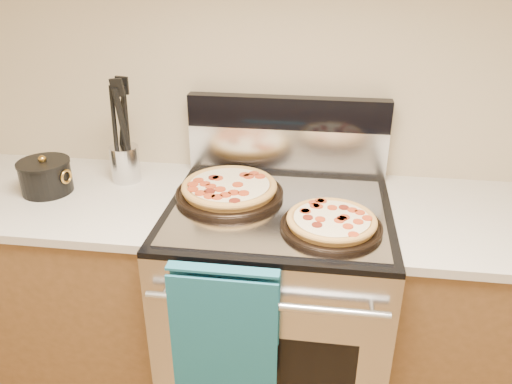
# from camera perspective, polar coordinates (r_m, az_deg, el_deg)

# --- Properties ---
(wall_back) EXTENTS (4.00, 0.00, 4.00)m
(wall_back) POSITION_cam_1_polar(r_m,az_deg,el_deg) (1.89, 3.95, 14.92)
(wall_back) COLOR #C6B68F
(wall_back) RESTS_ON ground
(range_body) EXTENTS (0.76, 0.68, 0.90)m
(range_body) POSITION_cam_1_polar(r_m,az_deg,el_deg) (1.96, 2.33, -13.99)
(range_body) COLOR #B7B7BC
(range_body) RESTS_ON ground
(oven_window) EXTENTS (0.56, 0.01, 0.40)m
(oven_window) POSITION_cam_1_polar(r_m,az_deg,el_deg) (1.72, 1.11, -21.11)
(oven_window) COLOR black
(oven_window) RESTS_ON range_body
(cooktop) EXTENTS (0.76, 0.68, 0.02)m
(cooktop) POSITION_cam_1_polar(r_m,az_deg,el_deg) (1.70, 2.60, -2.05)
(cooktop) COLOR black
(cooktop) RESTS_ON range_body
(backsplash_lower) EXTENTS (0.76, 0.06, 0.18)m
(backsplash_lower) POSITION_cam_1_polar(r_m,az_deg,el_deg) (1.94, 3.56, 4.81)
(backsplash_lower) COLOR silver
(backsplash_lower) RESTS_ON cooktop
(backsplash_upper) EXTENTS (0.76, 0.06, 0.12)m
(backsplash_upper) POSITION_cam_1_polar(r_m,az_deg,el_deg) (1.90, 3.68, 9.05)
(backsplash_upper) COLOR black
(backsplash_upper) RESTS_ON backsplash_lower
(oven_handle) EXTENTS (0.70, 0.03, 0.03)m
(oven_handle) POSITION_cam_1_polar(r_m,az_deg,el_deg) (1.45, 1.04, -12.82)
(oven_handle) COLOR silver
(oven_handle) RESTS_ON range_body
(dish_towel) EXTENTS (0.32, 0.05, 0.42)m
(dish_towel) POSITION_cam_1_polar(r_m,az_deg,el_deg) (1.53, -3.62, -15.33)
(dish_towel) COLOR navy
(dish_towel) RESTS_ON oven_handle
(foil_sheet) EXTENTS (0.70, 0.55, 0.01)m
(foil_sheet) POSITION_cam_1_polar(r_m,az_deg,el_deg) (1.67, 2.51, -2.13)
(foil_sheet) COLOR gray
(foil_sheet) RESTS_ON cooktop
(cabinet_left) EXTENTS (1.00, 0.62, 0.88)m
(cabinet_left) POSITION_cam_1_polar(r_m,az_deg,el_deg) (2.23, -21.14, -10.79)
(cabinet_left) COLOR brown
(cabinet_left) RESTS_ON ground
(countertop_left) EXTENTS (1.02, 0.64, 0.03)m
(countertop_left) POSITION_cam_1_polar(r_m,az_deg,el_deg) (2.01, -23.19, -0.24)
(countertop_left) COLOR #BAB3A7
(countertop_left) RESTS_ON cabinet_left
(pepperoni_pizza_back) EXTENTS (0.47, 0.47, 0.05)m
(pepperoni_pizza_back) POSITION_cam_1_polar(r_m,az_deg,el_deg) (1.76, -3.06, 0.32)
(pepperoni_pizza_back) COLOR #B38236
(pepperoni_pizza_back) RESTS_ON foil_sheet
(pepperoni_pizza_front) EXTENTS (0.34, 0.34, 0.04)m
(pepperoni_pizza_front) POSITION_cam_1_polar(r_m,az_deg,el_deg) (1.57, 8.62, -3.46)
(pepperoni_pizza_front) COLOR #B38236
(pepperoni_pizza_front) RESTS_ON foil_sheet
(utensil_crock) EXTENTS (0.14, 0.14, 0.14)m
(utensil_crock) POSITION_cam_1_polar(r_m,az_deg,el_deg) (1.96, -14.70, 3.18)
(utensil_crock) COLOR silver
(utensil_crock) RESTS_ON countertop_left
(saucepan) EXTENTS (0.21, 0.21, 0.11)m
(saucepan) POSITION_cam_1_polar(r_m,az_deg,el_deg) (1.96, -22.88, 1.51)
(saucepan) COLOR black
(saucepan) RESTS_ON countertop_left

